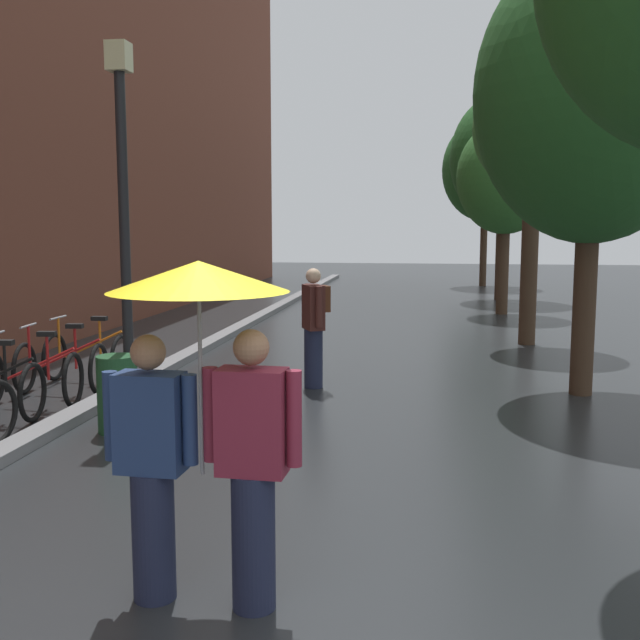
# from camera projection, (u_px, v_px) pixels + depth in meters

# --- Properties ---
(ground_plane) EXTENTS (80.00, 80.00, 0.00)m
(ground_plane) POSITION_uv_depth(u_px,v_px,m) (264.00, 632.00, 4.18)
(ground_plane) COLOR #26282B
(kerb_strip) EXTENTS (0.30, 36.00, 0.12)m
(kerb_strip) POSITION_uv_depth(u_px,v_px,m) (218.00, 339.00, 14.45)
(kerb_strip) COLOR slate
(kerb_strip) RESTS_ON ground
(street_tree_1) EXTENTS (3.06, 3.06, 5.88)m
(street_tree_1) POSITION_uv_depth(u_px,v_px,m) (594.00, 94.00, 9.54)
(street_tree_1) COLOR #473323
(street_tree_1) RESTS_ON ground
(street_tree_2) EXTENTS (2.24, 2.24, 5.23)m
(street_tree_2) POSITION_uv_depth(u_px,v_px,m) (534.00, 131.00, 13.71)
(street_tree_2) COLOR #473323
(street_tree_2) RESTS_ON ground
(street_tree_3) EXTENTS (2.43, 2.43, 4.86)m
(street_tree_3) POSITION_uv_depth(u_px,v_px,m) (506.00, 178.00, 18.57)
(street_tree_3) COLOR #473323
(street_tree_3) RESTS_ON ground
(street_tree_4) EXTENTS (3.13, 3.13, 6.12)m
(street_tree_4) POSITION_uv_depth(u_px,v_px,m) (503.00, 159.00, 22.04)
(street_tree_4) COLOR #473323
(street_tree_4) RESTS_ON ground
(street_tree_5) EXTENTS (3.14, 3.14, 6.11)m
(street_tree_5) POSITION_uv_depth(u_px,v_px,m) (486.00, 170.00, 27.07)
(street_tree_5) COLOR #473323
(street_tree_5) RESTS_ON ground
(parked_bicycle_2) EXTENTS (1.17, 0.84, 0.96)m
(parked_bicycle_2) POSITION_uv_depth(u_px,v_px,m) (32.00, 378.00, 9.28)
(parked_bicycle_2) COLOR black
(parked_bicycle_2) RESTS_ON ground
(parked_bicycle_3) EXTENTS (1.14, 0.80, 0.96)m
(parked_bicycle_3) POSITION_uv_depth(u_px,v_px,m) (61.00, 367.00, 9.99)
(parked_bicycle_3) COLOR black
(parked_bicycle_3) RESTS_ON ground
(parked_bicycle_4) EXTENTS (1.08, 0.70, 0.96)m
(parked_bicycle_4) POSITION_uv_depth(u_px,v_px,m) (88.00, 356.00, 10.81)
(parked_bicycle_4) COLOR black
(parked_bicycle_4) RESTS_ON ground
(couple_under_umbrella) EXTENTS (1.22, 1.05, 2.07)m
(couple_under_umbrella) POSITION_uv_depth(u_px,v_px,m) (201.00, 385.00, 4.35)
(couple_under_umbrella) COLOR #1E233D
(couple_under_umbrella) RESTS_ON ground
(street_lamp_post) EXTENTS (0.24, 0.24, 4.29)m
(street_lamp_post) POSITION_uv_depth(u_px,v_px,m) (124.00, 204.00, 8.49)
(street_lamp_post) COLOR black
(street_lamp_post) RESTS_ON ground
(litter_bin) EXTENTS (0.44, 0.44, 0.85)m
(litter_bin) POSITION_uv_depth(u_px,v_px,m) (118.00, 394.00, 8.18)
(litter_bin) COLOR #1E4C28
(litter_bin) RESTS_ON ground
(pedestrian_walking_midground) EXTENTS (0.43, 0.54, 1.67)m
(pedestrian_walking_midground) POSITION_uv_depth(u_px,v_px,m) (314.00, 325.00, 10.35)
(pedestrian_walking_midground) COLOR #1E233D
(pedestrian_walking_midground) RESTS_ON ground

